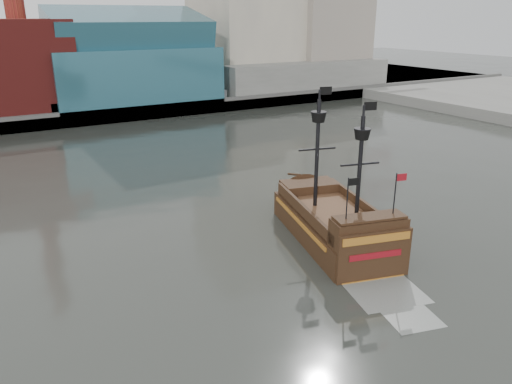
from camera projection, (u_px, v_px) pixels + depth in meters
ground at (316, 290)px, 33.63m from camera, size 400.00×400.00×0.00m
promenade_far at (59, 96)px, 107.93m from camera, size 220.00×60.00×2.00m
seawall at (91, 118)px, 83.90m from camera, size 220.00×1.00×2.60m
crane_a at (369, 9)px, 131.56m from camera, size 22.50×4.00×32.25m
crane_b at (369, 23)px, 145.47m from camera, size 19.10×4.00×26.25m
pirate_ship at (334, 227)px, 40.56m from camera, size 9.51×18.34×13.16m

